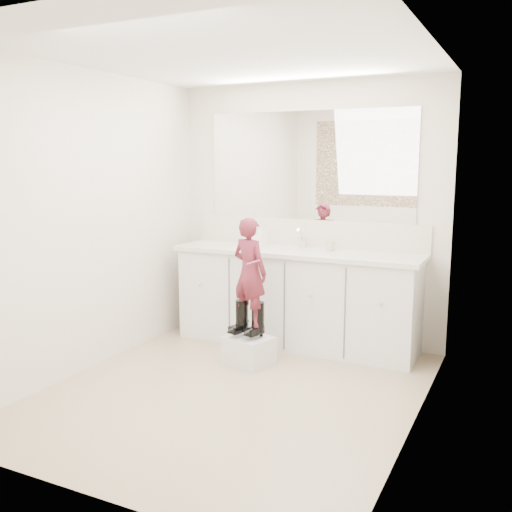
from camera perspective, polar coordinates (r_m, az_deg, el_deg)
The scene contains 19 objects.
floor at distance 4.34m, azimuth -2.26°, elevation -13.35°, with size 3.00×3.00×0.00m, color #8C7B5B.
ceiling at distance 4.07m, azimuth -2.50°, elevation 19.60°, with size 3.00×3.00×0.00m, color white.
wall_back at distance 5.39m, azimuth 5.23°, elevation 4.28°, with size 2.60×2.60×0.00m, color beige.
wall_front at distance 2.82m, azimuth -17.00°, elevation -0.83°, with size 2.60×2.60×0.00m, color beige.
wall_left at distance 4.79m, azimuth -16.23°, elevation 3.29°, with size 3.00×3.00×0.00m, color beige.
wall_right at distance 3.61m, azimuth 16.13°, elevation 1.39°, with size 3.00×3.00×0.00m, color beige.
vanity_cabinet at distance 5.27m, azimuth 4.04°, elevation -4.38°, with size 2.20×0.55×0.85m, color silver.
countertop at distance 5.17m, azimuth 4.03°, elevation 0.38°, with size 2.28×0.58×0.04m, color beige.
backsplash at distance 5.40m, azimuth 5.14°, elevation 2.31°, with size 2.28×0.03×0.25m, color beige.
mirror at distance 5.36m, azimuth 5.26°, elevation 8.96°, with size 2.00×0.02×1.00m, color white.
dot_panel at distance 2.78m, azimuth -17.31°, elevation 8.35°, with size 2.00×0.01×1.20m, color #472819.
faucet at distance 5.31m, azimuth 4.71°, elevation 1.38°, with size 0.08×0.08×0.10m, color silver.
cup at distance 5.14m, azimuth 7.41°, elevation 1.04°, with size 0.10×0.10×0.09m, color beige.
soap_bottle at distance 5.33m, azimuth 0.37°, elevation 2.01°, with size 0.09×0.09×0.20m, color white.
step_stool at distance 4.85m, azimuth -0.73°, elevation -9.41°, with size 0.36×0.30×0.23m, color silver.
boot_left at distance 4.82m, azimuth -1.43°, elevation -6.19°, with size 0.11×0.20×0.30m, color black, non-canonical shape.
boot_right at distance 4.75m, azimuth 0.19°, elevation -6.40°, with size 0.11×0.20×0.30m, color black, non-canonical shape.
toddler at distance 4.69m, azimuth -0.63°, elevation -1.60°, with size 0.33×0.22×0.90m, color #9D3043.
toothbrush at distance 4.57m, azimuth -0.30°, elevation -0.63°, with size 0.01×0.01×0.14m, color #D95490.
Camera 1 is at (1.90, -3.52, 1.68)m, focal length 40.00 mm.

